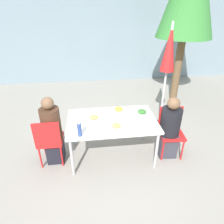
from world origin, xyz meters
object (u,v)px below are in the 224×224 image
chair_left (49,139)px  bottle (79,129)px  person_left (53,132)px  salad_bowl (141,120)px  chair_right (171,128)px  drinking_cup (145,126)px  closed_umbrella (168,57)px  person_right (169,129)px

chair_left → bottle: 0.68m
person_left → salad_bowl: bearing=-3.5°
chair_right → drinking_cup: chair_right is taller
salad_bowl → chair_right: bearing=7.4°
chair_left → chair_right: bearing=1.8°
bottle → chair_left: bearing=149.9°
drinking_cup → chair_left: bearing=171.3°
closed_umbrella → person_left: bearing=-159.0°
chair_left → person_right: bearing=-0.3°
chair_left → drinking_cup: chair_left is taller
person_left → closed_umbrella: closed_umbrella is taller
chair_left → salad_bowl: chair_left is taller
chair_right → salad_bowl: size_ratio=5.33×
chair_right → salad_bowl: (-0.57, -0.07, 0.25)m
person_right → closed_umbrella: closed_umbrella is taller
person_right → bottle: person_right is taller
person_left → drinking_cup: (1.44, -0.31, 0.21)m
person_left → salad_bowl: (1.44, -0.09, 0.19)m
person_right → chair_left: bearing=5.0°
chair_right → drinking_cup: size_ratio=9.24×
person_right → drinking_cup: (-0.51, -0.22, 0.25)m
person_right → salad_bowl: person_right is taller
person_right → salad_bowl: (-0.51, 0.00, 0.23)m
bottle → salad_bowl: size_ratio=1.40×
chair_right → chair_left: bearing=7.1°
drinking_cup → salad_bowl: size_ratio=0.58×
person_right → bottle: (-1.49, -0.29, 0.31)m
chair_left → salad_bowl: size_ratio=5.33×
chair_left → bottle: bearing=-30.2°
person_right → drinking_cup: person_right is taller
chair_left → person_right: (2.00, -0.01, 0.02)m
salad_bowl → bottle: bearing=-163.4°
person_left → chair_right: size_ratio=1.38×
chair_left → chair_right: (2.06, 0.07, 0.00)m
chair_left → chair_right: 2.06m
person_right → bottle: size_ratio=4.96×
chair_left → drinking_cup: bearing=-8.7°
person_left → bottle: 0.66m
chair_left → salad_bowl: bearing=-0.3°
person_left → drinking_cup: bearing=-12.1°
chair_left → closed_umbrella: bearing=22.3°
chair_right → bottle: 1.63m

